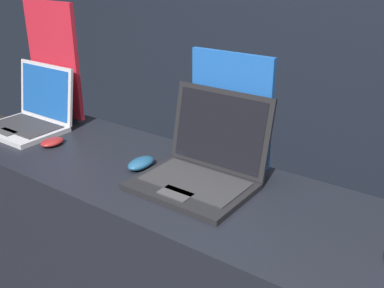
{
  "coord_description": "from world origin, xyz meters",
  "views": [
    {
      "loc": [
        0.77,
        -0.79,
        1.69
      ],
      "look_at": [
        -0.0,
        0.28,
        1.13
      ],
      "focal_mm": 42.0,
      "sensor_mm": 36.0,
      "label": 1
    }
  ],
  "objects": [
    {
      "name": "promo_stand_middle",
      "position": [
        0.01,
        0.49,
        1.18
      ],
      "size": [
        0.31,
        0.07,
        0.41
      ],
      "color": "black",
      "rests_on": "display_counter"
    },
    {
      "name": "promo_stand_front",
      "position": [
        -0.89,
        0.46,
        1.24
      ],
      "size": [
        0.31,
        0.07,
        0.53
      ],
      "color": "black",
      "rests_on": "display_counter"
    },
    {
      "name": "laptop_middle",
      "position": [
        0.01,
        0.32,
        1.05
      ],
      "size": [
        0.38,
        0.34,
        0.29
      ],
      "color": "black",
      "rests_on": "display_counter"
    },
    {
      "name": "mouse_middle",
      "position": [
        -0.23,
        0.28,
        1.0
      ],
      "size": [
        0.07,
        0.12,
        0.04
      ],
      "color": "navy",
      "rests_on": "display_counter"
    },
    {
      "name": "wall_back",
      "position": [
        0.0,
        1.9,
        1.4
      ],
      "size": [
        8.0,
        0.05,
        2.8
      ],
      "color": "black",
      "rests_on": "ground_plane"
    },
    {
      "name": "mouse_front",
      "position": [
        -0.66,
        0.23,
        1.0
      ],
      "size": [
        0.07,
        0.1,
        0.03
      ],
      "color": "maroon",
      "rests_on": "display_counter"
    },
    {
      "name": "laptop_front",
      "position": [
        -0.89,
        0.31,
        1.05
      ],
      "size": [
        0.35,
        0.3,
        0.27
      ],
      "color": "#B7B7BC",
      "rests_on": "display_counter"
    }
  ]
}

